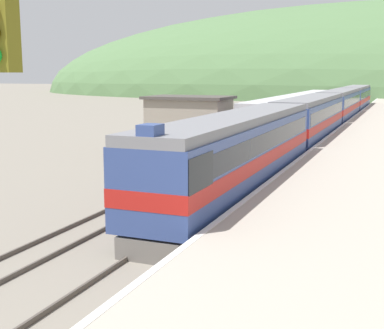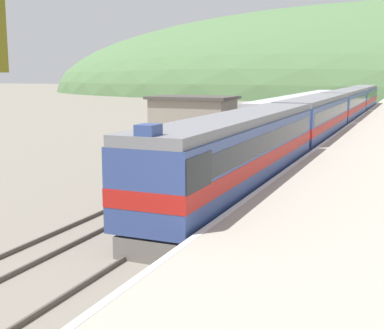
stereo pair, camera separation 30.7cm
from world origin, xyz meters
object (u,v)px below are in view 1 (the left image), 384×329
(siding_train, at_px, (297,111))
(carriage_second, at_px, (311,119))
(carriage_third, at_px, (340,106))
(express_train_lead_car, at_px, (238,153))
(carriage_fourth, at_px, (356,99))

(siding_train, bearing_deg, carriage_second, -74.77)
(carriage_second, relative_size, carriage_third, 1.00)
(express_train_lead_car, relative_size, carriage_fourth, 1.07)
(carriage_third, bearing_deg, express_train_lead_car, -90.00)
(carriage_third, bearing_deg, carriage_second, -90.00)
(express_train_lead_car, distance_m, siding_train, 35.44)
(carriage_second, bearing_deg, carriage_third, 90.00)
(express_train_lead_car, bearing_deg, siding_train, 96.33)
(express_train_lead_car, relative_size, siding_train, 0.54)
(carriage_third, height_order, carriage_fourth, same)
(express_train_lead_car, xyz_separation_m, siding_train, (-3.91, 35.22, -0.35))
(express_train_lead_car, distance_m, carriage_third, 40.87)
(express_train_lead_car, bearing_deg, carriage_fourth, 90.00)
(carriage_second, xyz_separation_m, siding_train, (-3.91, 14.36, -0.34))
(carriage_third, xyz_separation_m, carriage_fourth, (0.00, 20.00, 0.00))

